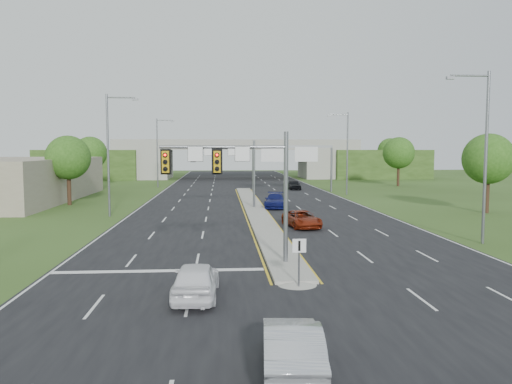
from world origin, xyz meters
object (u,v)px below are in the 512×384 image
Objects in this scene: car_silver at (292,347)px; car_far_b at (275,200)px; keep_right_sign at (299,254)px; sign_gantry at (291,155)px; overpass at (237,161)px; car_far_a at (302,219)px; signal_mast_near at (243,176)px; car_white at (196,280)px; car_far_c at (294,185)px; signal_mast_far at (232,163)px.

car_far_b is (3.77, 38.50, 0.02)m from car_silver.
car_silver is (-1.50, -8.29, -0.77)m from keep_right_sign.
overpass is at bearing 100.79° from sign_gantry.
car_far_a is at bearing -78.84° from car_far_b.
overpass is at bearing 88.38° from signal_mast_near.
keep_right_sign is (2.26, -4.45, -3.21)m from signal_mast_near.
car_white is at bearing -93.67° from car_far_b.
car_white is at bearing -92.96° from overpass.
sign_gantry reaches higher than car_far_b.
sign_gantry is 35.75m from overpass.
car_far_b is at bearing -99.70° from car_white.
car_far_a is 1.12× the size of car_far_c.
car_silver is at bearing -86.57° from signal_mast_near.
car_far_a is (2.91, -67.51, -2.89)m from overpass.
signal_mast_near reaches higher than car_white.
car_far_c is at bearing -75.99° from overpass.
keep_right_sign reaches higher than car_silver.
sign_gantry is at bearing 65.89° from signal_mast_far.
signal_mast_near is 1.58× the size of car_white.
sign_gantry is 0.14× the size of overpass.
signal_mast_near is 13.38m from car_silver.
car_white reaches higher than car_silver.
signal_mast_far reaches higher than car_far_a.
car_white reaches higher than car_far_a.
signal_mast_near is 0.09× the size of overpass.
keep_right_sign is at bearing -63.06° from signal_mast_near.
car_silver is at bearing -109.95° from car_far_a.
car_white is at bearing -63.20° from car_silver.
car_far_b is at bearing 9.38° from signal_mast_far.
overpass is 15.43× the size of car_far_b.
car_far_c is at bearing 67.58° from signal_mast_far.
overpass is at bearing 102.27° from car_far_c.
car_white is (-4.43, -1.17, -0.74)m from keep_right_sign.
car_far_b is at bearing -87.60° from overpass.
signal_mast_far is 3.18× the size of keep_right_sign.
sign_gantry is at bearing -79.21° from overpass.
signal_mast_far is 26.45m from car_far_c.
sign_gantry is 2.80× the size of car_far_c.
car_white is 0.86× the size of car_far_b.
overpass reaches higher than signal_mast_far.
keep_right_sign is 54.18m from car_far_c.
sign_gantry is at bearing -100.02° from car_white.
car_white is 7.70m from car_silver.
keep_right_sign is at bearing -85.61° from signal_mast_far.
car_white is at bearing -111.06° from signal_mast_near.
overpass is at bearing -86.47° from car_silver.
signal_mast_near is at bearing -90.00° from signal_mast_far.
overpass is at bearing 82.40° from car_far_a.
overpass is at bearing 90.00° from keep_right_sign.
car_white is 56.12m from car_far_c.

